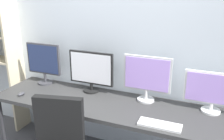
{
  "coord_description": "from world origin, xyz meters",
  "views": [
    {
      "loc": [
        0.87,
        -1.49,
        1.88
      ],
      "look_at": [
        0.0,
        0.65,
        1.09
      ],
      "focal_mm": 39.07,
      "sensor_mm": 36.0,
      "label": 1
    }
  ],
  "objects_px": {
    "keyboard_right": "(160,125)",
    "desk": "(110,108)",
    "keyboard_left": "(51,103)",
    "monitor_far_left": "(44,62)",
    "monitor_far_right": "(213,91)",
    "monitor_center_right": "(147,77)",
    "monitor_center_left": "(91,70)",
    "computer_mouse": "(21,94)"
  },
  "relations": [
    {
      "from": "monitor_far_left",
      "to": "monitor_far_right",
      "type": "distance_m",
      "value": 1.92
    },
    {
      "from": "keyboard_left",
      "to": "keyboard_right",
      "type": "height_order",
      "value": "same"
    },
    {
      "from": "desk",
      "to": "computer_mouse",
      "type": "distance_m",
      "value": 1.01
    },
    {
      "from": "desk",
      "to": "monitor_far_left",
      "type": "height_order",
      "value": "monitor_far_left"
    },
    {
      "from": "monitor_far_left",
      "to": "monitor_center_left",
      "type": "distance_m",
      "value": 0.64
    },
    {
      "from": "desk",
      "to": "monitor_center_left",
      "type": "distance_m",
      "value": 0.49
    },
    {
      "from": "keyboard_left",
      "to": "keyboard_right",
      "type": "bearing_deg",
      "value": 0.0
    },
    {
      "from": "monitor_far_left",
      "to": "monitor_center_right",
      "type": "height_order",
      "value": "monitor_far_left"
    },
    {
      "from": "desk",
      "to": "monitor_center_left",
      "type": "height_order",
      "value": "monitor_center_left"
    },
    {
      "from": "monitor_center_right",
      "to": "keyboard_left",
      "type": "bearing_deg",
      "value": -153.32
    },
    {
      "from": "monitor_far_left",
      "to": "computer_mouse",
      "type": "xyz_separation_m",
      "value": [
        -0.03,
        -0.4,
        -0.27
      ]
    },
    {
      "from": "monitor_far_left",
      "to": "desk",
      "type": "bearing_deg",
      "value": -12.46
    },
    {
      "from": "desk",
      "to": "monitor_center_right",
      "type": "bearing_deg",
      "value": 33.54
    },
    {
      "from": "desk",
      "to": "monitor_far_left",
      "type": "bearing_deg",
      "value": 167.54
    },
    {
      "from": "monitor_far_left",
      "to": "monitor_far_right",
      "type": "xyz_separation_m",
      "value": [
        1.92,
        0.0,
        -0.07
      ]
    },
    {
      "from": "keyboard_left",
      "to": "monitor_center_right",
      "type": "bearing_deg",
      "value": 26.68
    },
    {
      "from": "monitor_center_right",
      "to": "computer_mouse",
      "type": "relative_size",
      "value": 5.14
    },
    {
      "from": "monitor_center_left",
      "to": "computer_mouse",
      "type": "bearing_deg",
      "value": -149.59
    },
    {
      "from": "keyboard_right",
      "to": "desk",
      "type": "bearing_deg",
      "value": 157.67
    },
    {
      "from": "computer_mouse",
      "to": "monitor_center_right",
      "type": "bearing_deg",
      "value": 16.75
    },
    {
      "from": "monitor_far_left",
      "to": "computer_mouse",
      "type": "distance_m",
      "value": 0.48
    },
    {
      "from": "monitor_far_left",
      "to": "monitor_center_right",
      "type": "xyz_separation_m",
      "value": [
        1.28,
        0.0,
        -0.01
      ]
    },
    {
      "from": "desk",
      "to": "monitor_center_right",
      "type": "distance_m",
      "value": 0.5
    },
    {
      "from": "keyboard_left",
      "to": "monitor_far_left",
      "type": "bearing_deg",
      "value": 132.19
    },
    {
      "from": "monitor_center_left",
      "to": "keyboard_left",
      "type": "distance_m",
      "value": 0.56
    },
    {
      "from": "keyboard_left",
      "to": "monitor_center_left",
      "type": "bearing_deg",
      "value": 61.55
    },
    {
      "from": "desk",
      "to": "keyboard_right",
      "type": "height_order",
      "value": "keyboard_right"
    },
    {
      "from": "keyboard_right",
      "to": "computer_mouse",
      "type": "bearing_deg",
      "value": 178.27
    },
    {
      "from": "keyboard_right",
      "to": "computer_mouse",
      "type": "distance_m",
      "value": 1.55
    },
    {
      "from": "monitor_center_left",
      "to": "monitor_center_right",
      "type": "height_order",
      "value": "monitor_center_right"
    },
    {
      "from": "computer_mouse",
      "to": "monitor_far_right",
      "type": "bearing_deg",
      "value": 11.44
    },
    {
      "from": "monitor_far_right",
      "to": "keyboard_right",
      "type": "distance_m",
      "value": 0.63
    },
    {
      "from": "monitor_far_right",
      "to": "keyboard_right",
      "type": "height_order",
      "value": "monitor_far_right"
    },
    {
      "from": "monitor_center_right",
      "to": "monitor_far_right",
      "type": "relative_size",
      "value": 0.92
    },
    {
      "from": "monitor_center_left",
      "to": "monitor_far_right",
      "type": "xyz_separation_m",
      "value": [
        1.28,
        -0.0,
        -0.04
      ]
    },
    {
      "from": "monitor_far_left",
      "to": "keyboard_right",
      "type": "xyz_separation_m",
      "value": [
        1.52,
        -0.44,
        -0.27
      ]
    },
    {
      "from": "desk",
      "to": "keyboard_right",
      "type": "bearing_deg",
      "value": -22.33
    },
    {
      "from": "monitor_center_left",
      "to": "keyboard_right",
      "type": "height_order",
      "value": "monitor_center_left"
    },
    {
      "from": "desk",
      "to": "monitor_center_left",
      "type": "xyz_separation_m",
      "value": [
        -0.32,
        0.21,
        0.3
      ]
    },
    {
      "from": "monitor_center_left",
      "to": "monitor_center_right",
      "type": "xyz_separation_m",
      "value": [
        0.64,
        -0.0,
        0.01
      ]
    },
    {
      "from": "monitor_far_left",
      "to": "monitor_far_right",
      "type": "height_order",
      "value": "monitor_far_left"
    },
    {
      "from": "keyboard_left",
      "to": "computer_mouse",
      "type": "distance_m",
      "value": 0.44
    }
  ]
}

